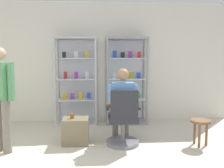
# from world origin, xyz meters

# --- Properties ---
(back_wall) EXTENTS (6.00, 0.10, 2.70)m
(back_wall) POSITION_xyz_m (0.00, 3.00, 1.35)
(back_wall) COLOR silver
(back_wall) RESTS_ON ground
(display_cabinet_left) EXTENTS (0.90, 0.45, 1.90)m
(display_cabinet_left) POSITION_xyz_m (-0.55, 2.76, 0.96)
(display_cabinet_left) COLOR #B7B7BC
(display_cabinet_left) RESTS_ON ground
(display_cabinet_right) EXTENTS (0.90, 0.45, 1.90)m
(display_cabinet_right) POSITION_xyz_m (0.55, 2.76, 0.96)
(display_cabinet_right) COLOR gray
(display_cabinet_right) RESTS_ON ground
(office_chair) EXTENTS (0.56, 0.56, 0.96)m
(office_chair) POSITION_xyz_m (0.32, 1.33, 0.39)
(office_chair) COLOR slate
(office_chair) RESTS_ON ground
(seated_shopkeeper) EXTENTS (0.49, 0.57, 1.29)m
(seated_shopkeeper) POSITION_xyz_m (0.33, 1.49, 0.71)
(seated_shopkeeper) COLOR slate
(seated_shopkeeper) RESTS_ON ground
(storage_crate) EXTENTS (0.44, 0.37, 0.44)m
(storage_crate) POSITION_xyz_m (-0.48, 1.48, 0.22)
(storage_crate) COLOR #72664C
(storage_crate) RESTS_ON ground
(tea_glass) EXTENTS (0.07, 0.07, 0.09)m
(tea_glass) POSITION_xyz_m (-0.53, 1.47, 0.49)
(tea_glass) COLOR brown
(tea_glass) RESTS_ON storage_crate
(standing_customer) EXTENTS (0.46, 0.37, 1.63)m
(standing_customer) POSITION_xyz_m (-1.57, 1.18, 0.93)
(standing_customer) COLOR slate
(standing_customer) RESTS_ON ground
(wooden_stool) EXTENTS (0.32, 0.32, 0.44)m
(wooden_stool) POSITION_xyz_m (1.61, 1.23, 0.35)
(wooden_stool) COLOR brown
(wooden_stool) RESTS_ON ground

